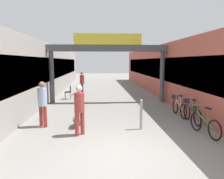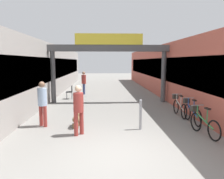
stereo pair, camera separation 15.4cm
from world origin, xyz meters
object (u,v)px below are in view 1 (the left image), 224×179
Objects in this scene: pedestrian_with_dog at (79,107)px; bicycle_green_nearest at (203,122)px; pedestrian_carrying_crate at (82,81)px; bicycle_silver_third at (178,106)px; bicycle_blue_second at (191,111)px; dog_on_leash at (77,119)px; bollard_post_metal at (141,114)px; pedestrian_companion at (42,101)px; cafe_chair_black_nearer at (69,91)px.

bicycle_green_nearest is at bearing -2.25° from pedestrian_with_dog.
bicycle_silver_third is at bearing -54.20° from pedestrian_carrying_crate.
bicycle_green_nearest is at bearing -98.84° from bicycle_blue_second.
bollard_post_metal is at bearing -9.98° from dog_on_leash.
pedestrian_companion is 6.17m from cafe_chair_black_nearer.
bicycle_silver_third reaches higher than cafe_chair_black_nearer.
pedestrian_carrying_crate is at bearing 93.57° from pedestrian_with_dog.
pedestrian_companion is (-1.48, 1.07, 0.02)m from pedestrian_with_dog.
pedestrian_companion is 3.74m from bollard_post_metal.
bicycle_green_nearest is 2.13m from bollard_post_metal.
pedestrian_carrying_crate is 1.54× the size of bollard_post_metal.
bicycle_green_nearest reaches higher than dog_on_leash.
pedestrian_carrying_crate is 1.02× the size of bicycle_blue_second.
bicycle_blue_second is at bearing 2.74° from pedestrian_companion.
bicycle_green_nearest is at bearing -18.51° from bollard_post_metal.
dog_on_leash is (0.39, -8.33, -0.67)m from pedestrian_carrying_crate.
dog_on_leash is at bearing 170.02° from bollard_post_metal.
bicycle_green_nearest is 1.89× the size of cafe_chair_black_nearer.
bollard_post_metal is at bearing 13.03° from pedestrian_with_dog.
pedestrian_carrying_crate is 9.19m from bollard_post_metal.
bollard_post_metal is (2.38, -0.42, 0.25)m from dog_on_leash.
pedestrian_companion reaches higher than bicycle_blue_second.
cafe_chair_black_nearer is at bearing 134.41° from bicycle_blue_second.
dog_on_leash is 4.53m from bicycle_green_nearest.
pedestrian_with_dog is 1.91× the size of cafe_chair_black_nearer.
bicycle_silver_third is at bearing 87.40° from bicycle_green_nearest.
pedestrian_companion is at bearing 144.18° from pedestrian_with_dog.
pedestrian_with_dog is at bearing 177.75° from bicycle_green_nearest.
cafe_chair_black_nearer is (-1.12, 6.29, 0.22)m from dog_on_leash.
pedestrian_with_dog is 1.01× the size of bicycle_blue_second.
pedestrian_with_dog is 1.52× the size of bollard_post_metal.
bicycle_silver_third is (5.81, 1.39, -0.56)m from pedestrian_companion.
bicycle_blue_second reaches higher than dog_on_leash.
bollard_post_metal is at bearing -72.42° from pedestrian_carrying_crate.
bicycle_green_nearest is at bearing -63.09° from pedestrian_carrying_crate.
bicycle_blue_second is (4.44, 1.35, -0.54)m from pedestrian_with_dog.
pedestrian_carrying_crate is 8.40m from bicycle_silver_third.
bicycle_green_nearest is 2.63m from bicycle_silver_third.
pedestrian_carrying_crate is 8.37m from dog_on_leash.
cafe_chair_black_nearer is at bearing 100.24° from pedestrian_with_dog.
bicycle_blue_second is (5.92, 0.28, -0.56)m from pedestrian_companion.
bicycle_silver_third is 2.89m from bollard_post_metal.
dog_on_leash is at bearing -6.22° from pedestrian_companion.
pedestrian_with_dog is 1.83m from pedestrian_companion.
pedestrian_carrying_crate reaches higher than bicycle_silver_third.
cafe_chair_black_nearer is (-5.63, 4.76, 0.10)m from bicycle_silver_third.
dog_on_leash is 4.77m from bicycle_silver_third.
cafe_chair_black_nearer is (-5.75, 5.87, 0.10)m from bicycle_blue_second.
pedestrian_carrying_crate is at bearing 116.91° from bicycle_green_nearest.
bicycle_silver_third is at bearing 18.75° from dog_on_leash.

